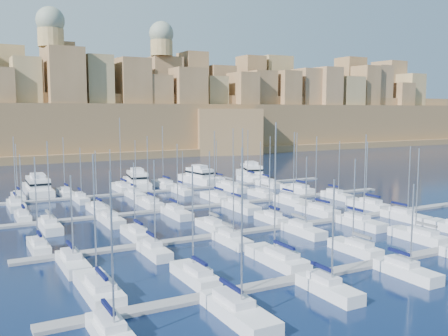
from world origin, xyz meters
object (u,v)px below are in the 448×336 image
sailboat_0 (98,289)px  motor_yacht_c (199,177)px  motor_yacht_a (38,187)px  motor_yacht_d (251,173)px  sailboat_2 (277,258)px  motor_yacht_b (137,181)px  sailboat_4 (418,236)px

sailboat_0 → motor_yacht_c: (44.17, 68.33, 0.96)m
motor_yacht_c → motor_yacht_a: bearing=178.0°
motor_yacht_a → motor_yacht_d: 57.31m
sailboat_2 → motor_yacht_d: sailboat_2 is taller
motor_yacht_a → motor_yacht_c: bearing=-2.0°
motor_yacht_a → motor_yacht_b: 23.58m
motor_yacht_b → motor_yacht_c: 16.88m
motor_yacht_a → motor_yacht_c: same height
sailboat_0 → motor_yacht_c: bearing=57.1°
sailboat_0 → motor_yacht_a: 69.87m
motor_yacht_c → motor_yacht_d: 16.90m
motor_yacht_c → sailboat_4: bearing=-87.0°
motor_yacht_b → motor_yacht_c: size_ratio=1.11×
sailboat_2 → motor_yacht_b: bearing=86.2°
sailboat_0 → motor_yacht_b: sailboat_0 is taller
sailboat_0 → motor_yacht_d: 92.29m
sailboat_0 → sailboat_2: bearing=0.2°
sailboat_4 → motor_yacht_c: (-3.58, 68.88, 0.98)m
sailboat_0 → motor_yacht_b: 74.26m
sailboat_0 → motor_yacht_d: size_ratio=0.90×
sailboat_4 → motor_yacht_d: sailboat_4 is taller
sailboat_0 → motor_yacht_a: (3.74, 69.77, 0.96)m
sailboat_2 → sailboat_4: size_ratio=1.29×
sailboat_0 → sailboat_2: size_ratio=0.84×
sailboat_0 → sailboat_4: bearing=-0.7°
sailboat_4 → motor_yacht_a: bearing=122.0°
sailboat_4 → motor_yacht_d: bearing=79.2°
sailboat_0 → motor_yacht_d: (61.04, 69.22, 0.96)m
sailboat_4 → motor_yacht_b: 72.56m
motor_yacht_d → sailboat_4: bearing=-100.8°
sailboat_0 → motor_yacht_a: bearing=86.9°
sailboat_0 → motor_yacht_b: bearing=68.4°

